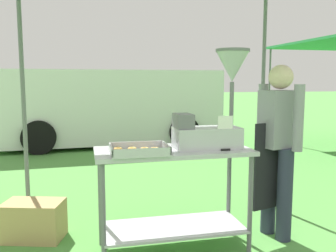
{
  "coord_description": "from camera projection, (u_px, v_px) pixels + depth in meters",
  "views": [
    {
      "loc": [
        -0.62,
        -1.73,
        1.47
      ],
      "look_at": [
        0.11,
        1.41,
        1.06
      ],
      "focal_mm": 38.96,
      "sensor_mm": 36.0,
      "label": 1
    }
  ],
  "objects": [
    {
      "name": "ground_plane",
      "position": [
        115.0,
        149.0,
        7.8
      ],
      "size": [
        70.0,
        70.0,
        0.0
      ],
      "primitive_type": "plane",
      "color": "#519342"
    },
    {
      "name": "donut_cart",
      "position": [
        173.0,
        179.0,
        3.11
      ],
      "size": [
        1.31,
        0.56,
        0.89
      ],
      "color": "#B7B7BC",
      "rests_on": "ground"
    },
    {
      "name": "donut_tray",
      "position": [
        139.0,
        151.0,
        2.89
      ],
      "size": [
        0.45,
        0.34,
        0.07
      ],
      "color": "#B7B7BC",
      "rests_on": "donut_cart"
    },
    {
      "name": "donut_fryer",
      "position": [
        215.0,
        108.0,
        3.1
      ],
      "size": [
        0.64,
        0.29,
        0.84
      ],
      "color": "#B7B7BC",
      "rests_on": "donut_cart"
    },
    {
      "name": "menu_sign",
      "position": [
        225.0,
        135.0,
        3.01
      ],
      "size": [
        0.13,
        0.05,
        0.29
      ],
      "color": "black",
      "rests_on": "donut_cart"
    },
    {
      "name": "vendor",
      "position": [
        278.0,
        142.0,
        3.35
      ],
      "size": [
        0.47,
        0.53,
        1.61
      ],
      "color": "#2D3347",
      "rests_on": "ground"
    },
    {
      "name": "supply_crate",
      "position": [
        34.0,
        220.0,
        3.38
      ],
      "size": [
        0.6,
        0.46,
        0.36
      ],
      "color": "tan",
      "rests_on": "ground"
    },
    {
      "name": "van_white",
      "position": [
        109.0,
        106.0,
        8.5
      ],
      "size": [
        4.98,
        2.25,
        1.69
      ],
      "color": "white",
      "rests_on": "ground"
    }
  ]
}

